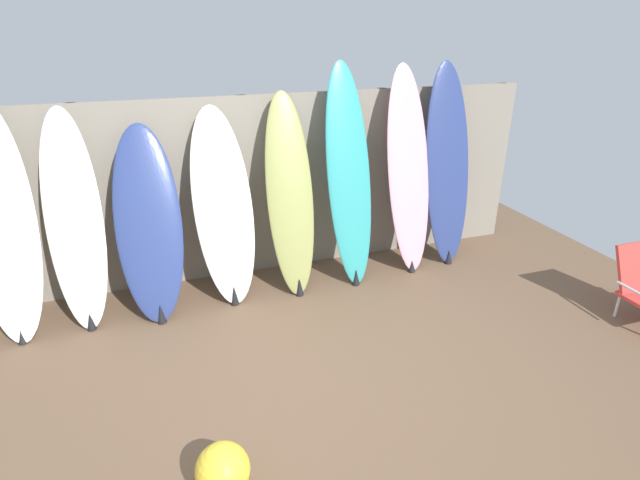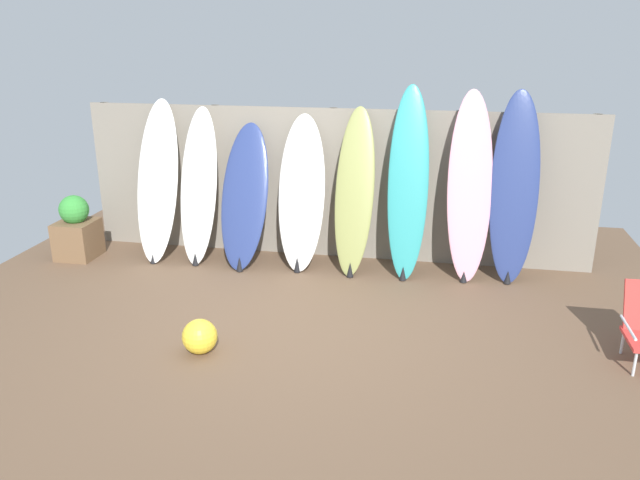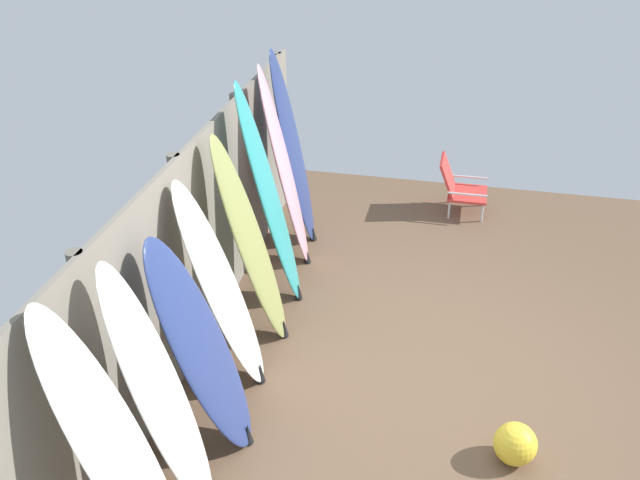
# 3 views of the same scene
# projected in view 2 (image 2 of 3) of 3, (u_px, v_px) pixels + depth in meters

# --- Properties ---
(ground) EXTENTS (7.68, 7.68, 0.00)m
(ground) POSITION_uv_depth(u_px,v_px,m) (296.00, 327.00, 5.88)
(ground) COLOR brown
(fence_back) EXTENTS (6.08, 0.11, 1.80)m
(fence_back) POSITION_uv_depth(u_px,v_px,m) (333.00, 184.00, 7.45)
(fence_back) COLOR gray
(fence_back) RESTS_ON ground
(surfboard_white_0) EXTENTS (0.52, 0.71, 1.89)m
(surfboard_white_0) POSITION_uv_depth(u_px,v_px,m) (158.00, 182.00, 7.43)
(surfboard_white_0) COLOR white
(surfboard_white_0) RESTS_ON ground
(surfboard_white_1) EXTENTS (0.46, 0.60, 1.81)m
(surfboard_white_1) POSITION_uv_depth(u_px,v_px,m) (199.00, 187.00, 7.33)
(surfboard_white_1) COLOR white
(surfboard_white_1) RESTS_ON ground
(surfboard_navy_2) EXTENTS (0.60, 0.72, 1.65)m
(surfboard_navy_2) POSITION_uv_depth(u_px,v_px,m) (245.00, 197.00, 7.22)
(surfboard_navy_2) COLOR navy
(surfboard_navy_2) RESTS_ON ground
(surfboard_white_3) EXTENTS (0.57, 0.68, 1.75)m
(surfboard_white_3) POSITION_uv_depth(u_px,v_px,m) (302.00, 194.00, 7.16)
(surfboard_white_3) COLOR white
(surfboard_white_3) RESTS_ON ground
(surfboard_olive_4) EXTENTS (0.47, 0.65, 1.86)m
(surfboard_olive_4) POSITION_uv_depth(u_px,v_px,m) (355.00, 193.00, 6.99)
(surfboard_olive_4) COLOR olive
(surfboard_olive_4) RESTS_ON ground
(surfboard_teal_5) EXTENTS (0.47, 0.61, 2.11)m
(surfboard_teal_5) POSITION_uv_depth(u_px,v_px,m) (408.00, 185.00, 6.85)
(surfboard_teal_5) COLOR teal
(surfboard_teal_5) RESTS_ON ground
(surfboard_pink_6) EXTENTS (0.54, 0.57, 2.07)m
(surfboard_pink_6) POSITION_uv_depth(u_px,v_px,m) (470.00, 188.00, 6.77)
(surfboard_pink_6) COLOR pink
(surfboard_pink_6) RESTS_ON ground
(surfboard_navy_7) EXTENTS (0.52, 0.50, 2.07)m
(surfboard_navy_7) POSITION_uv_depth(u_px,v_px,m) (514.00, 189.00, 6.72)
(surfboard_navy_7) COLOR navy
(surfboard_navy_7) RESTS_ON ground
(planter_box) EXTENTS (0.44, 0.47, 0.78)m
(planter_box) POSITION_uv_depth(u_px,v_px,m) (77.00, 230.00, 7.56)
(planter_box) COLOR brown
(planter_box) RESTS_ON ground
(beach_ball) EXTENTS (0.31, 0.31, 0.31)m
(beach_ball) POSITION_uv_depth(u_px,v_px,m) (200.00, 336.00, 5.38)
(beach_ball) COLOR yellow
(beach_ball) RESTS_ON ground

